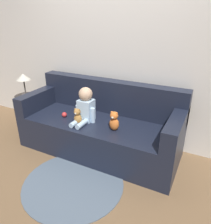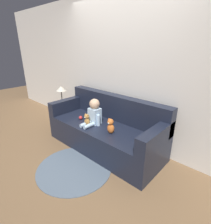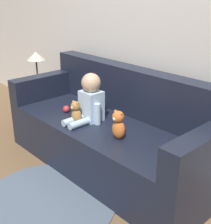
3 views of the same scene
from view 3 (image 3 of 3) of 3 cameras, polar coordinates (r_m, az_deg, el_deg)
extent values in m
plane|color=brown|center=(3.05, 0.32, -9.80)|extent=(12.00, 12.00, 0.00)
cube|color=silver|center=(2.98, 7.81, 15.87)|extent=(8.00, 0.05, 2.60)
cube|color=black|center=(2.94, 0.33, -6.01)|extent=(2.12, 0.84, 0.46)
cube|color=black|center=(2.98, 5.03, 3.83)|extent=(2.12, 0.18, 0.45)
cube|color=black|center=(3.53, -10.57, 4.76)|extent=(0.16, 0.84, 0.26)
cube|color=black|center=(2.24, 17.75, -6.31)|extent=(0.16, 0.84, 0.26)
cube|color=silver|center=(2.85, -2.59, 1.16)|extent=(0.18, 0.16, 0.28)
sphere|color=tan|center=(2.78, -2.66, 5.36)|extent=(0.17, 0.17, 0.17)
cylinder|color=silver|center=(2.81, -6.03, -1.55)|extent=(0.06, 0.20, 0.06)
cylinder|color=silver|center=(2.75, -4.88, -2.11)|extent=(0.06, 0.20, 0.06)
cylinder|color=silver|center=(2.93, -4.35, 0.85)|extent=(0.06, 0.06, 0.19)
cylinder|color=silver|center=(2.77, -1.48, -0.37)|extent=(0.06, 0.06, 0.19)
ellipsoid|color=#AD7A3D|center=(2.81, -5.34, -0.75)|extent=(0.10, 0.08, 0.14)
sphere|color=#AD7A3D|center=(2.77, -5.51, 1.12)|extent=(0.08, 0.08, 0.08)
sphere|color=#AD7A3D|center=(2.78, -5.88, 1.88)|extent=(0.02, 0.02, 0.02)
sphere|color=#AD7A3D|center=(2.73, -5.18, 1.59)|extent=(0.02, 0.02, 0.02)
sphere|color=beige|center=(2.75, -6.06, 0.83)|extent=(0.03, 0.03, 0.03)
cylinder|color=#AD7A3D|center=(2.85, -6.15, -1.56)|extent=(0.03, 0.05, 0.03)
cylinder|color=#AD7A3D|center=(2.78, -5.02, -2.11)|extent=(0.03, 0.05, 0.03)
ellipsoid|color=orange|center=(2.52, 2.41, -3.21)|extent=(0.12, 0.10, 0.16)
sphere|color=orange|center=(2.46, 2.34, -0.88)|extent=(0.10, 0.10, 0.10)
sphere|color=orange|center=(2.47, 1.84, 0.11)|extent=(0.03, 0.03, 0.03)
sphere|color=orange|center=(2.43, 2.87, -0.30)|extent=(0.03, 0.03, 0.03)
sphere|color=beige|center=(2.44, 1.69, -1.27)|extent=(0.03, 0.03, 0.03)
sphere|color=red|center=(3.08, -7.19, 0.55)|extent=(0.07, 0.07, 0.07)
cylinder|color=slate|center=(2.65, -10.58, -15.74)|extent=(1.12, 1.12, 0.01)
cylinder|color=#332D28|center=(3.98, -12.25, 5.44)|extent=(0.36, 0.36, 0.02)
cylinder|color=#332D28|center=(4.06, -11.95, 1.92)|extent=(0.04, 0.04, 0.50)
cylinder|color=#4C4742|center=(3.97, -12.28, 5.82)|extent=(0.12, 0.12, 0.03)
cylinder|color=#4C4742|center=(3.94, -12.43, 7.65)|extent=(0.02, 0.02, 0.23)
cone|color=beige|center=(3.90, -12.63, 9.99)|extent=(0.22, 0.22, 0.10)
camera|label=1|loc=(0.81, -82.84, 11.99)|focal=35.00mm
camera|label=2|loc=(0.27, -133.32, 20.30)|focal=28.00mm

